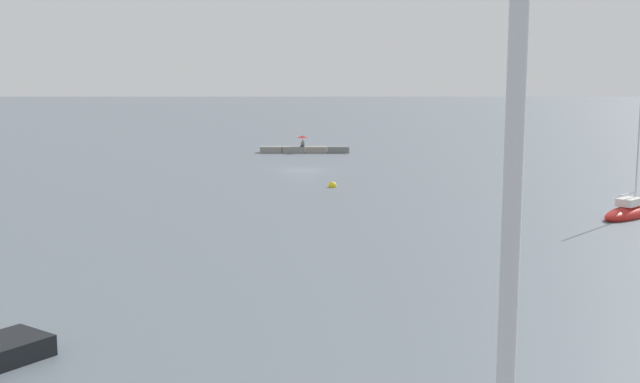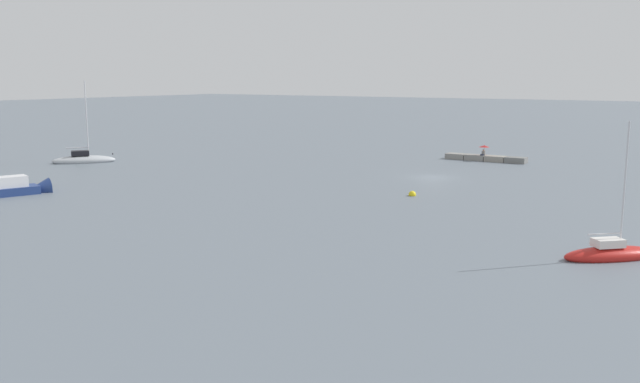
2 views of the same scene
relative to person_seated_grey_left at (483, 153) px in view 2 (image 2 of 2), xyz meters
name	(u,v)px [view 2 (image 2 of 2)]	position (x,y,z in m)	size (l,w,h in m)	color
ground_plane	(433,178)	(-0.23, 16.23, -0.95)	(500.00, 500.00, 0.00)	slate
seawall_pier	(485,158)	(-0.23, -0.23, -0.60)	(9.99, 1.65, 0.70)	slate
person_seated_grey_left	(483,153)	(0.00, 0.00, 0.00)	(0.47, 0.65, 0.73)	#1E2333
umbrella_open_red	(484,146)	(-0.01, -0.23, 0.86)	(1.26, 1.26, 1.28)	black
sailboat_grey_far	(84,160)	(40.22, 27.41, -0.59)	(6.18, 7.03, 10.15)	#ADB2B7
sailboat_red_outer	(612,254)	(-21.16, 40.01, -0.66)	(5.47, 5.28, 8.10)	red
motorboat_navy_near	(17,190)	(26.81, 45.20, -0.55)	(4.23, 7.01, 3.77)	navy
mooring_buoy_near	(412,195)	(-2.95, 27.22, -0.84)	(0.65, 0.65, 0.65)	yellow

